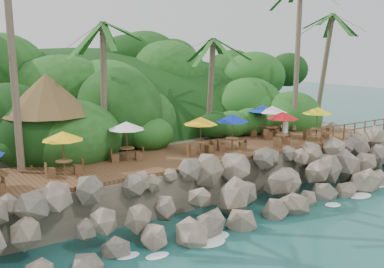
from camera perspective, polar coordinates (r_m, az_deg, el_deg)
ground at (r=22.49m, az=8.84°, el=-10.95°), size 140.00×140.00×0.00m
land_base at (r=35.05m, az=-9.28°, el=-1.24°), size 32.00×25.20×2.10m
jungle_hill at (r=42.04m, az=-13.61°, el=-0.86°), size 44.80×28.00×15.40m
seawall at (r=23.50m, az=5.56°, el=-6.92°), size 29.00×4.00×2.30m
terrace at (r=26.29m, az=0.00°, el=-2.57°), size 26.00×5.00×0.20m
jungle_foliage at (r=34.40m, az=-8.52°, el=-3.24°), size 44.00×16.00×12.00m
foam_line at (r=22.68m, az=8.31°, el=-10.66°), size 25.20×0.80×0.06m
palapa at (r=25.71m, az=-17.62°, el=4.74°), size 4.95×4.95×4.60m
dining_clusters at (r=25.43m, az=-0.28°, el=1.24°), size 22.70×4.96×2.12m
railing at (r=32.10m, az=18.97°, el=0.58°), size 8.30×0.10×1.00m
waiter at (r=29.25m, az=11.45°, el=0.50°), size 0.68×0.51×1.71m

